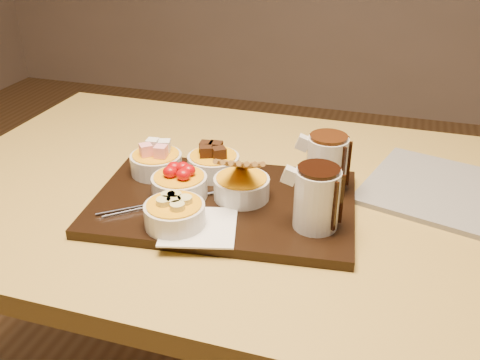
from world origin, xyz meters
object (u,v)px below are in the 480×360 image
(dining_table, at_px, (237,230))
(pitcher_milk_chocolate, at_px, (327,164))
(pitcher_dark_chocolate, at_px, (317,199))
(newspaper, at_px, (459,194))
(serving_board, at_px, (224,203))
(bowl_strawberries, at_px, (180,186))

(dining_table, xyz_separation_m, pitcher_milk_chocolate, (0.17, 0.01, 0.17))
(pitcher_dark_chocolate, bearing_deg, pitcher_milk_chocolate, 85.60)
(pitcher_dark_chocolate, bearing_deg, newspaper, 34.67)
(serving_board, relative_size, pitcher_milk_chocolate, 4.58)
(dining_table, relative_size, serving_board, 2.61)
(dining_table, distance_m, serving_board, 0.13)
(bowl_strawberries, bearing_deg, dining_table, 50.62)
(dining_table, bearing_deg, serving_board, -88.65)
(serving_board, bearing_deg, dining_table, 84.67)
(newspaper, bearing_deg, dining_table, -152.81)
(serving_board, distance_m, pitcher_milk_chocolate, 0.20)
(pitcher_dark_chocolate, bearing_deg, dining_table, 138.55)
(pitcher_milk_chocolate, bearing_deg, newspaper, 10.91)
(serving_board, distance_m, pitcher_dark_chocolate, 0.19)
(pitcher_dark_chocolate, height_order, newspaper, pitcher_dark_chocolate)
(pitcher_dark_chocolate, xyz_separation_m, newspaper, (0.23, 0.21, -0.06))
(dining_table, relative_size, pitcher_milk_chocolate, 11.94)
(pitcher_milk_chocolate, bearing_deg, serving_board, -158.20)
(serving_board, xyz_separation_m, newspaper, (0.41, 0.17, -0.00))
(dining_table, bearing_deg, pitcher_milk_chocolate, 3.54)
(serving_board, xyz_separation_m, bowl_strawberries, (-0.08, -0.01, 0.03))
(serving_board, height_order, newspaper, serving_board)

